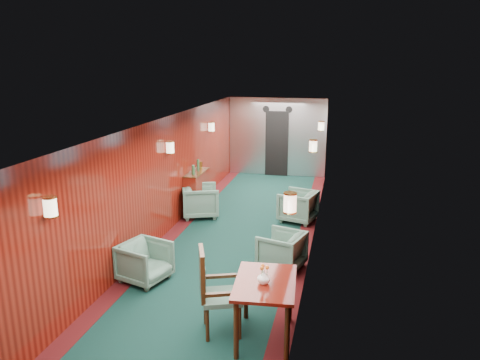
{
  "coord_description": "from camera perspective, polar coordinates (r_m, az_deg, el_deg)",
  "views": [
    {
      "loc": [
        2.01,
        -8.23,
        3.53
      ],
      "look_at": [
        0.0,
        0.7,
        1.15
      ],
      "focal_mm": 35.0,
      "sensor_mm": 36.0,
      "label": 1
    }
  ],
  "objects": [
    {
      "name": "armchair_right_near",
      "position": [
        8.18,
        5.08,
        -8.53
      ],
      "size": [
        0.89,
        0.87,
        0.65
      ],
      "primitive_type": "imported",
      "rotation": [
        0.0,
        0.0,
        -1.86
      ],
      "color": "#1E483D",
      "rests_on": "ground"
    },
    {
      "name": "armchair_left_far",
      "position": [
        10.76,
        -4.84,
        -2.55
      ],
      "size": [
        1.04,
        1.02,
        0.74
      ],
      "primitive_type": "imported",
      "rotation": [
        0.0,
        0.0,
        1.94
      ],
      "color": "#1E483D",
      "rests_on": "ground"
    },
    {
      "name": "room",
      "position": [
        8.68,
        -1.01,
        1.97
      ],
      "size": [
        12.0,
        12.1,
        2.4
      ],
      "color": "#0C2B25",
      "rests_on": "ground"
    },
    {
      "name": "armchair_right_far",
      "position": [
        10.5,
        7.06,
        -3.18
      ],
      "size": [
        0.93,
        0.92,
        0.69
      ],
      "primitive_type": "imported",
      "rotation": [
        0.0,
        0.0,
        -1.84
      ],
      "color": "#1E483D",
      "rests_on": "ground"
    },
    {
      "name": "flower_vase",
      "position": [
        5.93,
        2.92,
        -11.75
      ],
      "size": [
        0.21,
        0.21,
        0.17
      ],
      "primitive_type": "imported",
      "rotation": [
        0.0,
        0.0,
        0.4
      ],
      "color": "white",
      "rests_on": "dining_table"
    },
    {
      "name": "wall_sconces",
      "position": [
        9.19,
        -0.18,
        3.66
      ],
      "size": [
        2.97,
        7.97,
        0.25
      ],
      "color": "beige",
      "rests_on": "ground"
    },
    {
      "name": "armchair_left_near",
      "position": [
        7.86,
        -11.52,
        -9.76
      ],
      "size": [
        0.9,
        0.88,
        0.65
      ],
      "primitive_type": "imported",
      "rotation": [
        0.0,
        0.0,
        1.27
      ],
      "color": "#1E483D",
      "rests_on": "ground"
    },
    {
      "name": "dining_table",
      "position": [
        6.09,
        3.09,
        -13.3
      ],
      "size": [
        0.84,
        1.14,
        0.81
      ],
      "rotation": [
        0.0,
        0.0,
        0.08
      ],
      "color": "#65170D",
      "rests_on": "ground"
    },
    {
      "name": "side_chair",
      "position": [
        6.24,
        -3.31,
        -13.01
      ],
      "size": [
        0.66,
        0.68,
        1.18
      ],
      "rotation": [
        0.0,
        0.0,
        0.36
      ],
      "color": "#1E483D",
      "rests_on": "ground"
    },
    {
      "name": "windows_right",
      "position": [
        8.74,
        8.91,
        0.65
      ],
      "size": [
        0.02,
        8.6,
        0.8
      ],
      "color": "#B8BABF",
      "rests_on": "ground"
    },
    {
      "name": "credenza",
      "position": [
        11.14,
        -5.32,
        -1.33
      ],
      "size": [
        0.33,
        1.07,
        1.23
      ],
      "color": "#65170D",
      "rests_on": "ground"
    },
    {
      "name": "bulkhead",
      "position": [
        14.47,
        4.56,
        5.21
      ],
      "size": [
        2.98,
        0.17,
        2.39
      ],
      "color": "silver",
      "rests_on": "ground"
    }
  ]
}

